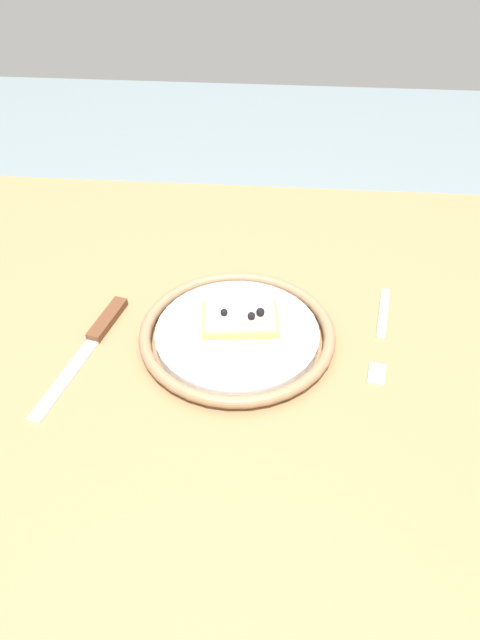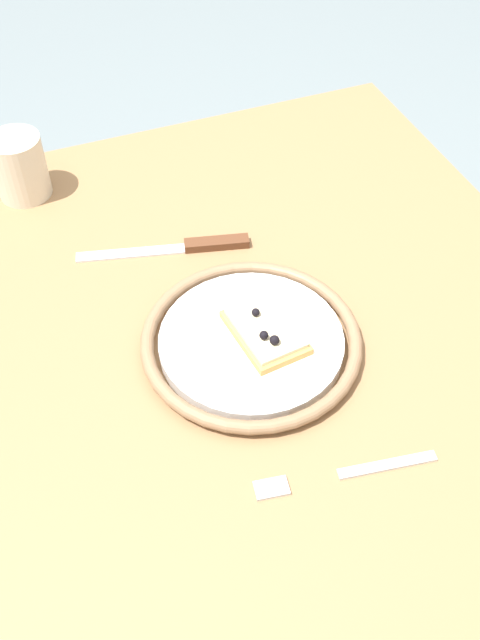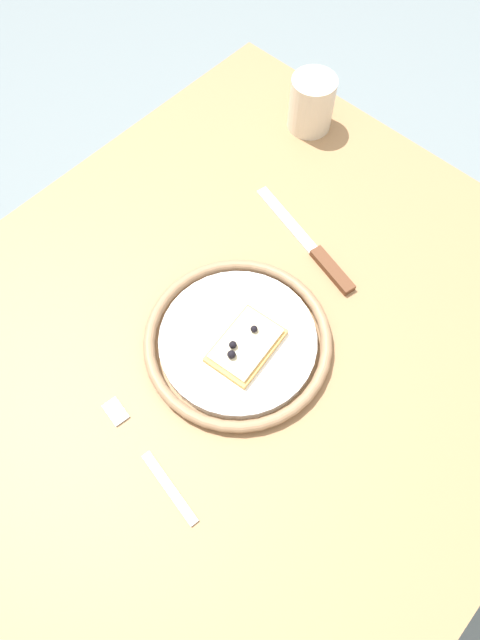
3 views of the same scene
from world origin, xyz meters
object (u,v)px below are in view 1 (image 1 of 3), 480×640
at_px(knife, 97,334).
at_px(pizza_slice_near, 240,318).
at_px(plate, 237,334).
at_px(fork, 381,334).
at_px(dining_table, 225,386).

bearing_deg(knife, pizza_slice_near, -172.67).
xyz_separation_m(pizza_slice_near, knife, (0.20, 0.03, -0.02)).
xyz_separation_m(plate, knife, (0.20, 0.01, -0.01)).
height_order(knife, fork, knife).
height_order(dining_table, plate, plate).
relative_size(dining_table, knife, 4.06).
bearing_deg(pizza_slice_near, dining_table, 38.67).
relative_size(pizza_slice_near, fork, 0.57).
height_order(dining_table, pizza_slice_near, pizza_slice_near).
bearing_deg(knife, plate, -177.66).
xyz_separation_m(dining_table, pizza_slice_near, (-0.02, -0.02, 0.12)).
relative_size(pizza_slice_near, knife, 0.48).
bearing_deg(plate, fork, -172.29).
xyz_separation_m(plate, pizza_slice_near, (-0.00, -0.02, 0.01)).
height_order(pizza_slice_near, fork, pizza_slice_near).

